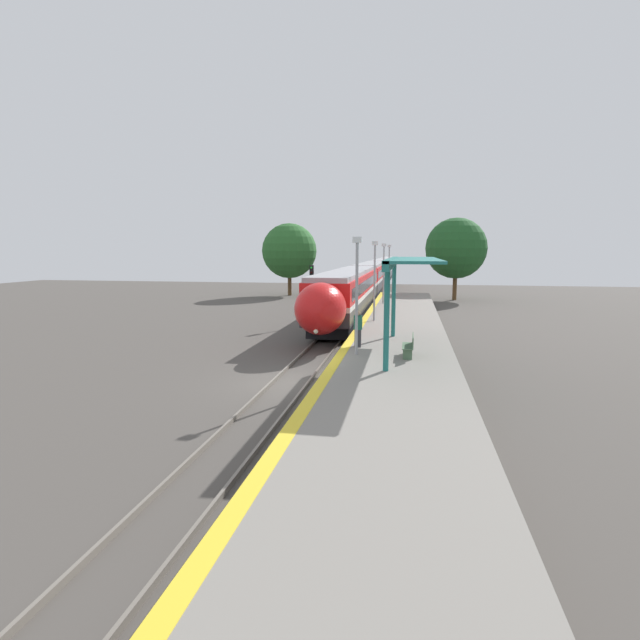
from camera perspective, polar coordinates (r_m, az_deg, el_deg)
ground_plane at (r=20.02m, az=-3.38°, el=-7.30°), size 120.00×120.00×0.00m
rail_left at (r=20.17m, az=-5.38°, el=-6.98°), size 0.08×90.00×0.15m
rail_right at (r=19.84m, az=-1.34°, el=-7.20°), size 0.08×90.00×0.15m
train at (r=70.58m, az=6.56°, el=5.41°), size 2.84×93.22×3.78m
platform_right at (r=19.36m, az=8.44°, el=-6.33°), size 4.82×64.00×1.04m
platform_bench at (r=20.30m, az=10.23°, el=-2.85°), size 0.44×1.53×0.89m
person_waiting at (r=21.98m, az=4.36°, el=-0.96°), size 0.36×0.22×1.62m
railway_signal at (r=35.29m, az=-0.96°, el=3.64°), size 0.28×0.28×4.23m
lamppost_near at (r=20.21m, az=4.23°, el=3.78°), size 0.36×0.20×4.77m
lamppost_mid at (r=30.22m, az=6.26°, el=5.14°), size 0.36×0.20×4.77m
lamppost_far at (r=40.25m, az=7.28°, el=5.82°), size 0.36×0.20×4.77m
lamppost_farthest at (r=50.29m, az=7.89°, el=6.23°), size 0.36×0.20×4.77m
station_canopy at (r=21.04m, az=9.74°, el=6.23°), size 2.02×10.29×3.91m
background_tree_left at (r=58.52m, az=-3.52°, el=7.89°), size 6.34×6.34×8.36m
background_tree_right at (r=54.94m, az=15.30°, el=7.91°), size 6.39×6.39×8.66m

